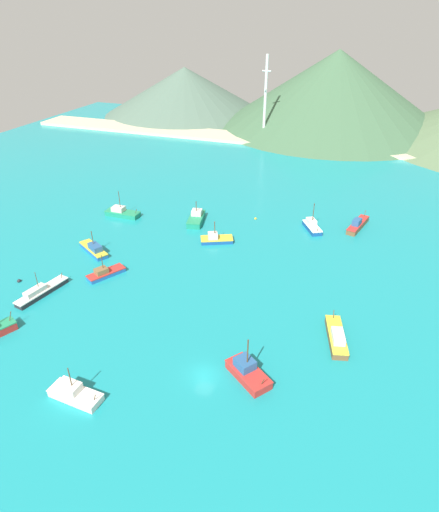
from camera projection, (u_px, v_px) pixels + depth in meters
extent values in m
cube|color=teal|center=(259.00, 271.00, 85.48)|extent=(260.00, 280.00, 0.50)
cube|color=brown|center=(358.00, 226.00, 101.58)|extent=(4.57, 10.25, 1.15)
cube|color=red|center=(358.00, 223.00, 101.24)|extent=(4.66, 10.46, 0.20)
cube|color=#28568C|center=(357.00, 222.00, 99.95)|extent=(2.18, 2.91, 1.35)
cylinder|color=#4C3823|center=(365.00, 214.00, 104.12)|extent=(0.28, 0.67, 1.55)
cube|color=brown|center=(336.00, 337.00, 67.20)|extent=(4.54, 9.43, 1.08)
cube|color=gold|center=(337.00, 334.00, 66.88)|extent=(4.63, 9.62, 0.20)
cube|color=silver|center=(338.00, 336.00, 65.61)|extent=(2.60, 3.94, 0.94)
cylinder|color=#4C3823|center=(334.00, 315.00, 70.08)|extent=(0.27, 0.64, 1.47)
cube|color=#198466|center=(196.00, 220.00, 104.28)|extent=(4.81, 8.74, 1.29)
cube|color=#238C5B|center=(196.00, 217.00, 103.91)|extent=(4.90, 8.92, 0.20)
cube|color=beige|center=(197.00, 212.00, 104.43)|extent=(2.85, 2.93, 1.23)
cylinder|color=#4C3823|center=(196.00, 206.00, 103.08)|extent=(0.17, 0.17, 2.46)
cube|color=#232328|center=(42.00, 292.00, 78.03)|extent=(4.03, 10.57, 0.85)
cube|color=white|center=(42.00, 290.00, 77.77)|extent=(4.11, 10.78, 0.20)
cube|color=beige|center=(35.00, 291.00, 76.52)|extent=(2.29, 4.26, 0.95)
cylinder|color=#4C3823|center=(62.00, 276.00, 80.99)|extent=(0.22, 0.53, 1.15)
cylinder|color=#4C3823|center=(37.00, 279.00, 76.13)|extent=(0.11, 0.11, 2.99)
cube|color=#198466|center=(123.00, 214.00, 107.43)|extent=(8.58, 3.04, 1.02)
cube|color=#238C5B|center=(122.00, 212.00, 107.12)|extent=(8.75, 3.10, 0.20)
cube|color=beige|center=(118.00, 209.00, 107.10)|extent=(3.01, 2.27, 1.12)
cylinder|color=#4C3823|center=(136.00, 212.00, 105.70)|extent=(0.60, 0.12, 1.39)
cylinder|color=#4C3823|center=(119.00, 199.00, 105.61)|extent=(0.15, 0.15, 4.13)
cube|color=silver|center=(76.00, 396.00, 57.20)|extent=(7.47, 3.17, 0.92)
cube|color=white|center=(75.00, 393.00, 56.92)|extent=(7.62, 3.23, 0.20)
cube|color=silver|center=(69.00, 387.00, 56.90)|extent=(3.29, 2.21, 1.16)
cylinder|color=#4C3823|center=(95.00, 398.00, 55.50)|extent=(0.56, 0.16, 1.26)
cylinder|color=#4C3823|center=(70.00, 377.00, 55.63)|extent=(0.15, 0.15, 3.04)
cube|color=#1E5BA8|center=(106.00, 274.00, 83.54)|extent=(5.66, 7.51, 0.71)
cube|color=red|center=(106.00, 272.00, 83.31)|extent=(5.78, 7.66, 0.20)
cube|color=brown|center=(101.00, 271.00, 82.49)|extent=(2.72, 2.92, 1.03)
cylinder|color=#4C3823|center=(102.00, 261.00, 81.78)|extent=(0.14, 0.14, 2.84)
cube|color=#14478C|center=(217.00, 240.00, 95.58)|extent=(7.56, 5.63, 0.80)
cube|color=gold|center=(217.00, 238.00, 95.33)|extent=(7.72, 5.74, 0.20)
cube|color=beige|center=(213.00, 236.00, 94.92)|extent=(2.86, 2.93, 1.16)
cylinder|color=#4C3823|center=(215.00, 227.00, 93.96)|extent=(0.19, 0.19, 2.81)
cube|color=#14478C|center=(312.00, 228.00, 100.67)|extent=(5.51, 7.11, 0.95)
cube|color=white|center=(312.00, 226.00, 100.38)|extent=(5.62, 7.25, 0.20)
cube|color=silver|center=(311.00, 222.00, 100.75)|extent=(2.95, 3.30, 1.22)
cylinder|color=#4C3823|center=(318.00, 229.00, 97.49)|extent=(0.39, 0.55, 1.29)
cylinder|color=#4C3823|center=(313.00, 212.00, 98.92)|extent=(0.16, 0.16, 4.22)
cube|color=#1E5BA8|center=(94.00, 250.00, 91.55)|extent=(8.78, 6.51, 0.83)
cube|color=gold|center=(93.00, 248.00, 91.29)|extent=(8.95, 6.64, 0.20)
cube|color=#28568C|center=(95.00, 247.00, 90.21)|extent=(3.87, 3.28, 1.20)
cylinder|color=#4C3823|center=(92.00, 237.00, 89.64)|extent=(0.17, 0.17, 2.91)
cylinder|color=#4C3823|center=(10.00, 316.00, 69.12)|extent=(0.42, 0.71, 1.73)
cube|color=red|center=(248.00, 375.00, 60.28)|extent=(7.48, 6.71, 1.18)
cube|color=red|center=(248.00, 371.00, 59.93)|extent=(7.63, 6.84, 0.20)
cube|color=#28568C|center=(245.00, 363.00, 60.18)|extent=(3.51, 3.44, 1.37)
cylinder|color=#4C3823|center=(263.00, 382.00, 57.28)|extent=(0.61, 0.50, 1.59)
cylinder|color=#4C3823|center=(248.00, 351.00, 58.44)|extent=(0.20, 0.20, 4.02)
sphere|color=#232328|center=(19.00, 281.00, 81.78)|extent=(0.77, 0.77, 0.77)
sphere|color=gold|center=(255.00, 219.00, 106.00)|extent=(0.60, 0.60, 0.60)
cube|color=beige|center=(324.00, 145.00, 160.68)|extent=(247.00, 14.59, 1.20)
cone|color=#4C6656|center=(185.00, 91.00, 205.93)|extent=(78.24, 78.24, 21.27)
cone|color=#3D6042|center=(335.00, 90.00, 179.95)|extent=(97.39, 97.39, 30.99)
cylinder|color=silver|center=(265.00, 100.00, 159.15)|extent=(1.05, 1.05, 31.14)
cylinder|color=silver|center=(267.00, 71.00, 154.15)|extent=(3.11, 0.53, 0.53)
cylinder|color=silver|center=(266.00, 89.00, 157.27)|extent=(0.53, 2.49, 0.53)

